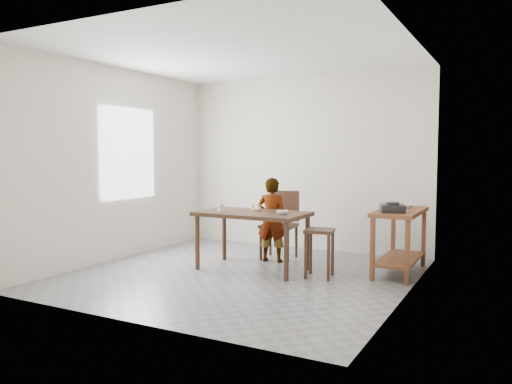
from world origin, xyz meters
The scene contains 17 objects.
floor centered at (0.00, 0.00, -0.02)m, with size 4.00×4.00×0.04m, color slate.
ceiling centered at (0.00, 0.00, 2.72)m, with size 4.00×4.00×0.04m, color white.
wall_back centered at (0.00, 2.02, 1.35)m, with size 4.00×0.04×2.70m, color silver.
wall_front centered at (0.00, -2.02, 1.35)m, with size 4.00×0.04×2.70m, color silver.
wall_left centered at (-2.02, 0.00, 1.35)m, with size 0.04×4.00×2.70m, color silver.
wall_right centered at (2.02, 0.00, 1.35)m, with size 0.04×4.00×2.70m, color silver.
window_pane centered at (-1.97, 0.20, 1.50)m, with size 0.02×1.10×1.30m, color white.
dining_table centered at (0.00, 0.30, 0.38)m, with size 1.40×0.80×0.75m, color #372216, non-canonical shape.
prep_counter centered at (1.72, 1.00, 0.40)m, with size 0.50×1.20×0.80m, color brown, non-canonical shape.
child centered at (0.01, 0.85, 0.59)m, with size 0.43×0.28×1.17m, color silver.
dining_chair centered at (0.02, 1.06, 0.48)m, with size 0.46×0.46×0.96m, color #372216, non-canonical shape.
stool centered at (0.91, 0.33, 0.29)m, with size 0.33×0.33×0.59m, color #372216, non-canonical shape.
glass_tumbler centered at (-0.39, 0.15, 0.80)m, with size 0.08×0.08×0.10m, color silver.
small_bowl centered at (0.45, 0.25, 0.77)m, with size 0.15×0.15×0.05m, color silver.
banana centered at (-0.02, 0.44, 0.78)m, with size 0.17×0.12×0.06m, color yellow, non-canonical shape.
serving_bowl centered at (1.74, 1.24, 0.82)m, with size 0.20×0.20×0.05m, color silver.
gas_burner centered at (1.69, 0.68, 0.85)m, with size 0.28×0.28×0.09m, color black.
Camera 1 is at (3.02, -5.30, 1.49)m, focal length 35.00 mm.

